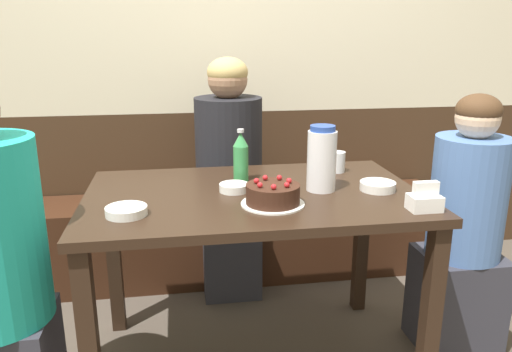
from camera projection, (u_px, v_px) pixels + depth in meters
name	position (u px, v px, depth m)	size (l,w,h in m)	color
back_wall	(225.00, 56.00, 2.82)	(4.80, 0.04, 2.50)	#3D2819
bench_seat	(232.00, 236.00, 2.89)	(2.43, 0.38, 0.48)	#381E11
dining_table	(253.00, 217.00, 1.98)	(1.30, 0.81, 0.77)	black
birthday_cake	(273.00, 195.00, 1.80)	(0.23, 0.23, 0.10)	white
water_pitcher	(322.00, 159.00, 1.95)	(0.11, 0.11, 0.26)	white
soju_bottle	(241.00, 157.00, 2.07)	(0.06, 0.06, 0.22)	#388E4C
napkin_holder	(425.00, 200.00, 1.74)	(0.11, 0.08, 0.11)	white
bowl_soup_white	(234.00, 188.00, 1.96)	(0.12, 0.12, 0.03)	white
bowl_rice_small	(126.00, 211.00, 1.70)	(0.14, 0.14, 0.03)	white
bowl_side_dish	(378.00, 186.00, 1.97)	(0.14, 0.14, 0.03)	white
glass_water_tall	(337.00, 162.00, 2.23)	(0.07, 0.07, 0.09)	silver
person_teal_shirt	(229.00, 182.00, 2.63)	(0.34, 0.34, 1.26)	#33333D
person_pale_blue_shirt	(463.00, 237.00, 2.14)	(0.34, 0.31, 1.14)	#33333D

